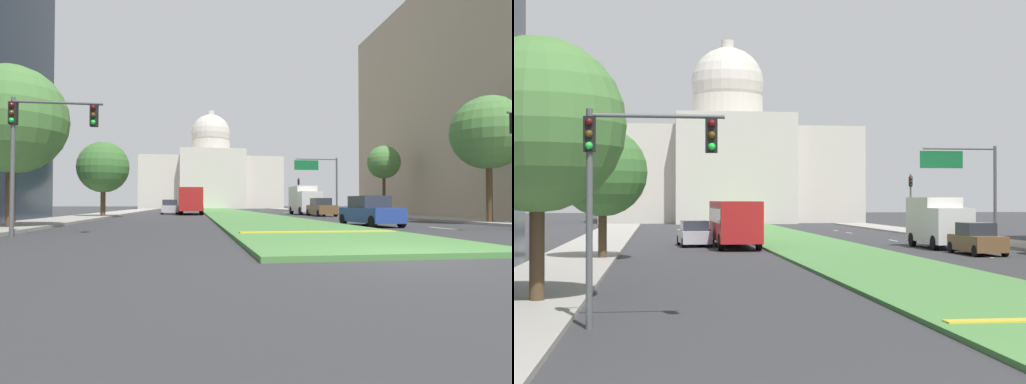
{
  "view_description": "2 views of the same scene",
  "coord_description": "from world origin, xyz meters",
  "views": [
    {
      "loc": [
        -4.8,
        -8.81,
        1.25
      ],
      "look_at": [
        1.43,
        33.07,
        2.38
      ],
      "focal_mm": 30.09,
      "sensor_mm": 36.0,
      "label": 1
    },
    {
      "loc": [
        -9.79,
        -11.49,
        3.05
      ],
      "look_at": [
        -2.16,
        44.26,
        3.58
      ],
      "focal_mm": 57.43,
      "sensor_mm": 36.0,
      "label": 2
    }
  ],
  "objects": [
    {
      "name": "street_tree_left_mid",
      "position": [
        -12.57,
        30.41,
        4.43
      ],
      "size": [
        4.48,
        4.48,
        6.69
      ],
      "color": "#4C3823",
      "rests_on": "ground_plane"
    },
    {
      "name": "lane_dashes_right",
      "position": [
        7.65,
        40.09,
        0.0
      ],
      "size": [
        0.16,
        59.11,
        0.01
      ],
      "color": "silver",
      "rests_on": "ground_plane"
    },
    {
      "name": "capitol_building",
      "position": [
        0.0,
        103.69,
        8.01
      ],
      "size": [
        34.72,
        25.88,
        25.75
      ],
      "color": "beige",
      "rests_on": "ground_plane"
    },
    {
      "name": "sedan_distant",
      "position": [
        -7.43,
        42.53,
        0.79
      ],
      "size": [
        2.19,
        4.72,
        1.68
      ],
      "color": "#BCBCC1",
      "rests_on": "ground_plane"
    },
    {
      "name": "sidewalk_left",
      "position": [
        -13.91,
        41.84,
        0.07
      ],
      "size": [
        4.0,
        94.14,
        0.15
      ],
      "primitive_type": "cube",
      "color": "#9E9991",
      "rests_on": "ground_plane"
    },
    {
      "name": "street_tree_left_near",
      "position": [
        -13.26,
        12.82,
        5.21
      ],
      "size": [
        5.11,
        5.11,
        7.78
      ],
      "color": "#4C3823",
      "rests_on": "ground_plane"
    },
    {
      "name": "grass_median",
      "position": [
        0.0,
        47.07,
        0.07
      ],
      "size": [
        6.78,
        94.14,
        0.14
      ],
      "primitive_type": "cube",
      "color": "#4C8442",
      "rests_on": "ground_plane"
    },
    {
      "name": "sidewalk_right",
      "position": [
        13.91,
        41.84,
        0.07
      ],
      "size": [
        4.0,
        94.14,
        0.15
      ],
      "primitive_type": "cube",
      "color": "#9E9991",
      "rests_on": "ground_plane"
    },
    {
      "name": "sedan_midblock",
      "position": [
        7.75,
        31.94,
        0.83
      ],
      "size": [
        1.92,
        4.45,
        1.78
      ],
      "color": "brown",
      "rests_on": "ground_plane"
    },
    {
      "name": "ground_plane",
      "position": [
        0.0,
        52.3,
        0.0
      ],
      "size": [
        260.0,
        260.0,
        0.0
      ],
      "primitive_type": "plane",
      "color": "#333335"
    },
    {
      "name": "box_truck_delivery",
      "position": [
        7.74,
        38.26,
        1.68
      ],
      "size": [
        2.4,
        6.4,
        3.2
      ],
      "color": "silver",
      "rests_on": "ground_plane"
    },
    {
      "name": "city_bus",
      "position": [
        -4.92,
        41.32,
        1.77
      ],
      "size": [
        2.62,
        11.0,
        2.95
      ],
      "color": "#B21E1E",
      "rests_on": "ground_plane"
    },
    {
      "name": "overhead_guide_sign",
      "position": [
        9.78,
        38.42,
        4.62
      ],
      "size": [
        5.09,
        0.2,
        6.5
      ],
      "color": "#515456",
      "rests_on": "ground_plane"
    },
    {
      "name": "traffic_light_near_left",
      "position": [
        -10.56,
        8.17,
        3.8
      ],
      "size": [
        3.34,
        0.35,
        5.2
      ],
      "color": "#515456",
      "rests_on": "ground_plane"
    },
    {
      "name": "traffic_light_far_right",
      "position": [
        11.41,
        55.48,
        3.31
      ],
      "size": [
        0.28,
        0.35,
        5.2
      ],
      "color": "#515456",
      "rests_on": "ground_plane"
    }
  ]
}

